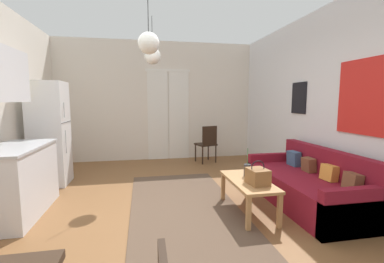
% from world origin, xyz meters
% --- Properties ---
extents(ground_plane, '(5.33, 7.26, 0.10)m').
position_xyz_m(ground_plane, '(0.00, 0.00, -0.05)').
color(ground_plane, brown).
extents(wall_back, '(4.93, 0.13, 2.89)m').
position_xyz_m(wall_back, '(0.01, 3.38, 1.43)').
color(wall_back, silver).
rests_on(wall_back, ground_plane).
extents(wall_right, '(0.12, 6.86, 2.89)m').
position_xyz_m(wall_right, '(2.41, -0.00, 1.44)').
color(wall_right, silver).
rests_on(wall_right, ground_plane).
extents(area_rug, '(1.45, 3.00, 0.01)m').
position_xyz_m(area_rug, '(0.16, 0.27, 0.01)').
color(area_rug, brown).
rests_on(area_rug, ground_plane).
extents(couch, '(0.86, 1.93, 0.78)m').
position_xyz_m(couch, '(1.91, 0.04, 0.26)').
color(couch, maroon).
rests_on(couch, ground_plane).
extents(coffee_table, '(0.46, 1.01, 0.44)m').
position_xyz_m(coffee_table, '(0.95, -0.07, 0.38)').
color(coffee_table, '#B27F4C').
rests_on(coffee_table, ground_plane).
extents(bamboo_vase, '(0.09, 0.09, 0.39)m').
position_xyz_m(bamboo_vase, '(1.00, 0.08, 0.52)').
color(bamboo_vase, '#2D2D33').
rests_on(bamboo_vase, coffee_table).
extents(handbag, '(0.24, 0.29, 0.30)m').
position_xyz_m(handbag, '(0.99, -0.26, 0.54)').
color(handbag, brown).
rests_on(handbag, coffee_table).
extents(refrigerator, '(0.58, 0.58, 1.78)m').
position_xyz_m(refrigerator, '(-1.96, 1.69, 0.89)').
color(refrigerator, white).
rests_on(refrigerator, ground_plane).
extents(kitchen_counter, '(0.63, 1.29, 2.12)m').
position_xyz_m(kitchen_counter, '(-2.01, 0.41, 0.80)').
color(kitchen_counter, silver).
rests_on(kitchen_counter, ground_plane).
extents(accent_chair, '(0.52, 0.51, 0.88)m').
position_xyz_m(accent_chair, '(1.10, 2.71, 0.49)').
color(accent_chair, black).
rests_on(accent_chair, ground_plane).
extents(pendant_lamp_near, '(0.24, 0.24, 0.92)m').
position_xyz_m(pendant_lamp_near, '(-0.30, -0.18, 2.08)').
color(pendant_lamp_near, black).
extents(pendant_lamp_far, '(0.28, 0.28, 0.81)m').
position_xyz_m(pendant_lamp_far, '(-0.19, 1.50, 2.22)').
color(pendant_lamp_far, black).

